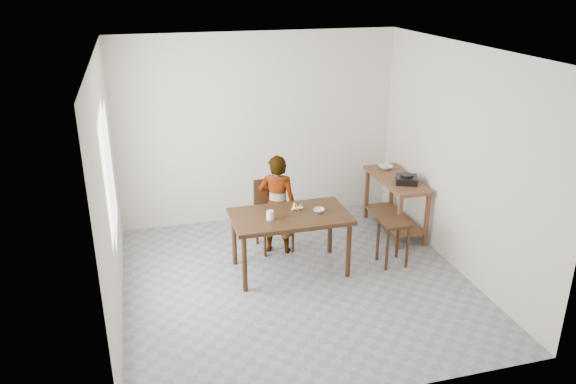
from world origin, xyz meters
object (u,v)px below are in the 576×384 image
object	(u,v)px
dining_chair	(274,216)
stool	(393,243)
child	(277,204)
prep_counter	(395,205)
dining_table	(290,243)

from	to	relation	value
dining_chair	stool	xyz separation A→B (m)	(1.31, -0.81, -0.17)
child	stool	distance (m)	1.53
stool	dining_chair	bearing A→B (deg)	148.23
stool	prep_counter	bearing A→B (deg)	63.22
dining_table	dining_chair	size ratio (longest dim) A/B	1.53
dining_chair	dining_table	bearing A→B (deg)	-90.18
dining_chair	stool	bearing A→B (deg)	-35.26
child	dining_chair	distance (m)	0.23
dining_table	child	xyz separation A→B (m)	(-0.02, 0.54, 0.29)
prep_counter	stool	distance (m)	0.99
prep_counter	stool	xyz separation A→B (m)	(-0.44, -0.88, -0.11)
dining_table	prep_counter	bearing A→B (deg)	22.15
dining_table	prep_counter	world-z (taller)	prep_counter
dining_table	prep_counter	distance (m)	1.86
dining_chair	stool	size ratio (longest dim) A/B	1.57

